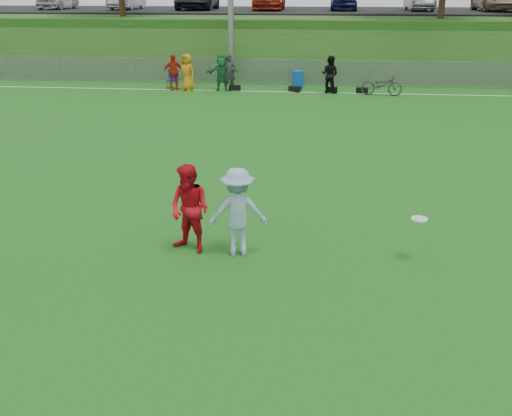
# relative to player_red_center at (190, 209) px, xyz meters

# --- Properties ---
(ground) EXTENTS (120.00, 120.00, 0.00)m
(ground) POSITION_rel_player_red_center_xyz_m (0.81, -0.57, -0.85)
(ground) COLOR #125815
(ground) RESTS_ON ground
(sideline_far) EXTENTS (60.00, 0.10, 0.01)m
(sideline_far) POSITION_rel_player_red_center_xyz_m (0.81, 17.43, -0.84)
(sideline_far) COLOR white
(sideline_far) RESTS_ON ground
(fence) EXTENTS (58.00, 0.06, 1.30)m
(fence) POSITION_rel_player_red_center_xyz_m (0.81, 19.43, -0.20)
(fence) COLOR gray
(fence) RESTS_ON ground
(berm) EXTENTS (120.00, 18.00, 3.00)m
(berm) POSITION_rel_player_red_center_xyz_m (0.81, 30.43, 0.65)
(berm) COLOR #274914
(berm) RESTS_ON ground
(parking_lot) EXTENTS (120.00, 12.00, 0.10)m
(parking_lot) POSITION_rel_player_red_center_xyz_m (0.81, 32.43, 2.20)
(parking_lot) COLOR black
(parking_lot) RESTS_ON berm
(spectator_row) EXTENTS (8.46, 0.90, 1.69)m
(spectator_row) POSITION_rel_player_red_center_xyz_m (-1.80, 17.43, -0.00)
(spectator_row) COLOR red
(spectator_row) RESTS_ON ground
(gear_bags) EXTENTS (6.58, 0.44, 0.26)m
(gear_bags) POSITION_rel_player_red_center_xyz_m (1.72, 17.53, -0.72)
(gear_bags) COLOR black
(gear_bags) RESTS_ON ground
(player_red_center) EXTENTS (1.02, 0.93, 1.70)m
(player_red_center) POSITION_rel_player_red_center_xyz_m (0.00, 0.00, 0.00)
(player_red_center) COLOR red
(player_red_center) RESTS_ON ground
(player_blue) EXTENTS (1.18, 0.81, 1.68)m
(player_blue) POSITION_rel_player_red_center_xyz_m (0.90, -0.03, -0.01)
(player_blue) COLOR #8FB5C7
(player_blue) RESTS_ON ground
(frisbee) EXTENTS (0.30, 0.30, 0.03)m
(frisbee) POSITION_rel_player_red_center_xyz_m (4.19, 0.05, -0.03)
(frisbee) COLOR white
(frisbee) RESTS_ON ground
(recycling_bin) EXTENTS (0.66, 0.66, 0.85)m
(recycling_bin) POSITION_rel_player_red_center_xyz_m (1.32, 18.43, -0.42)
(recycling_bin) COLOR #104CB2
(recycling_bin) RESTS_ON ground
(camp_chair) EXTENTS (0.50, 0.51, 0.88)m
(camp_chair) POSITION_rel_player_red_center_xyz_m (-4.76, 17.88, -0.59)
(camp_chair) COLOR #0E29A0
(camp_chair) RESTS_ON ground
(bicycle) EXTENTS (1.89, 0.86, 0.96)m
(bicycle) POSITION_rel_player_red_center_xyz_m (5.19, 16.99, -0.37)
(bicycle) COLOR #2D2D2F
(bicycle) RESTS_ON ground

